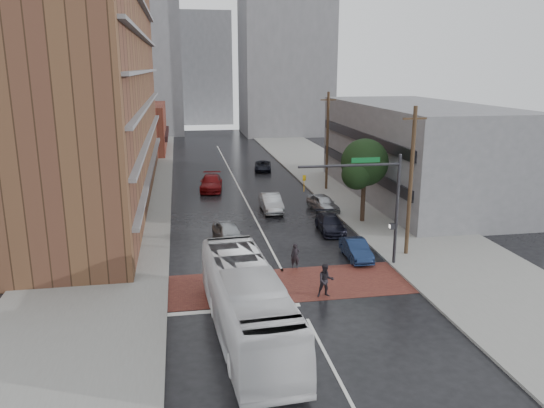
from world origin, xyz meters
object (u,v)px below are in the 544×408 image
car_travel_c (211,183)px  car_parked_near (356,249)px  transit_bus (247,303)px  car_travel_b (271,203)px  suv_travel (263,166)px  car_travel_a (228,233)px  pedestrian_a (295,256)px  car_parked_mid (330,224)px  pedestrian_b (326,281)px  car_parked_far (323,203)px

car_travel_c → car_parked_near: bearing=-63.5°
transit_bus → car_travel_b: 22.52m
car_travel_b → suv_travel: bearing=83.2°
car_travel_a → car_parked_near: 9.29m
transit_bus → car_travel_c: 31.15m
car_travel_b → car_parked_near: car_travel_b is taller
car_travel_b → pedestrian_a: bearing=-93.5°
transit_bus → car_parked_mid: bearing=57.4°
car_travel_a → car_travel_b: size_ratio=0.95×
suv_travel → car_parked_near: bearing=-78.4°
pedestrian_b → car_parked_near: (3.63, 5.50, -0.31)m
pedestrian_a → car_travel_b: (0.83, 13.76, -0.04)m
pedestrian_b → car_parked_near: 6.60m
transit_bus → car_parked_mid: (8.41, 15.19, -1.05)m
car_travel_c → car_parked_near: car_travel_c is taller
car_travel_c → suv_travel: car_travel_c is taller
pedestrian_a → car_parked_near: (4.36, 1.00, -0.17)m
pedestrian_a → car_parked_far: bearing=72.8°
car_travel_c → car_travel_a: bearing=-83.5°
transit_bus → car_travel_c: bearing=85.8°
car_travel_a → car_travel_c: 17.34m
car_parked_mid → car_parked_far: (1.06, 6.00, 0.09)m
car_parked_mid → car_travel_a: bearing=-166.9°
car_travel_c → car_parked_mid: (8.15, -15.94, -0.13)m
transit_bus → car_travel_a: (0.40, 13.79, -0.94)m
car_parked_mid → car_parked_far: 6.09m
car_travel_b → car_parked_far: 4.58m
pedestrian_b → transit_bus: bearing=-141.1°
car_travel_b → car_parked_near: bearing=-74.6°
car_travel_b → car_parked_mid: 7.60m
car_travel_c → car_parked_far: (9.20, -9.94, -0.05)m
transit_bus → suv_travel: bearing=76.3°
transit_bus → car_parked_near: (8.47, 9.19, -1.06)m
car_travel_b → suv_travel: (2.24, 18.78, -0.17)m
pedestrian_a → suv_travel: pedestrian_a is taller
pedestrian_a → car_travel_b: size_ratio=0.34×
car_travel_a → suv_travel: (6.79, 26.94, -0.16)m
suv_travel → car_parked_far: (2.28, -19.54, 0.14)m
car_travel_a → car_parked_far: bearing=31.2°
car_travel_c → suv_travel: (6.92, 9.60, -0.18)m
transit_bus → car_parked_mid: transit_bus is taller
suv_travel → car_parked_near: (1.28, -31.54, 0.04)m
car_travel_a → car_parked_far: (9.07, 7.40, -0.02)m
car_travel_c → car_parked_mid: size_ratio=1.20×
car_travel_a → car_parked_mid: (8.01, 1.40, -0.11)m
pedestrian_a → car_parked_mid: bearing=63.7°
car_parked_near → car_travel_c: bearing=111.9°
transit_bus → pedestrian_b: bearing=33.7°
car_travel_a → car_parked_mid: size_ratio=0.99×
transit_bus → suv_travel: size_ratio=2.83×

